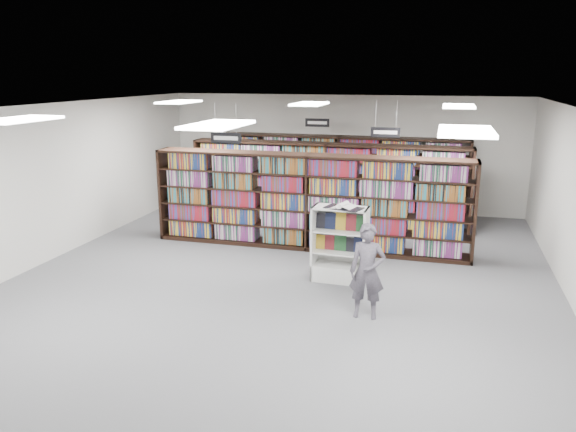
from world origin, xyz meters
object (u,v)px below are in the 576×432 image
(bookshelf_row_near, at_px, (309,202))
(shopper, at_px, (367,271))
(open_book, at_px, (343,207))
(endcap_display, at_px, (340,255))

(bookshelf_row_near, relative_size, shopper, 4.55)
(bookshelf_row_near, bearing_deg, open_book, -59.72)
(endcap_display, relative_size, shopper, 0.92)
(endcap_display, distance_m, shopper, 1.72)
(open_book, bearing_deg, bookshelf_row_near, 136.61)
(endcap_display, distance_m, open_book, 0.97)
(open_book, bearing_deg, shopper, -49.24)
(shopper, bearing_deg, open_book, 111.96)
(open_book, height_order, shopper, shopper)
(endcap_display, xyz_separation_m, open_book, (0.06, -0.11, 0.97))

